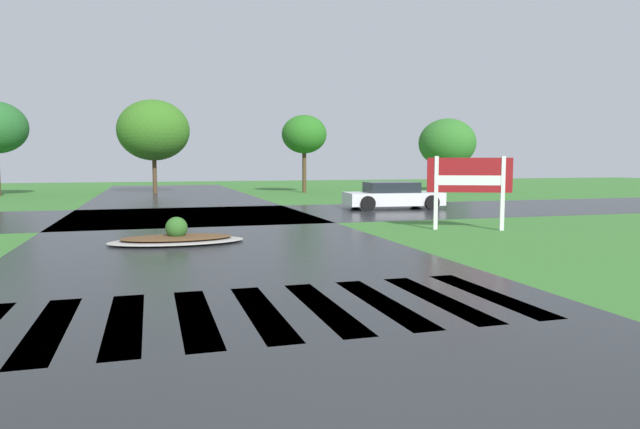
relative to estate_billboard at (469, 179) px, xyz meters
name	(u,v)px	position (x,y,z in m)	size (l,w,h in m)	color
asphalt_roadway	(217,252)	(-7.90, -2.23, -1.54)	(9.21, 80.00, 0.01)	#232628
asphalt_cross_road	(190,216)	(-7.90, 7.14, -1.54)	(90.00, 8.29, 0.01)	#232628
crosswalk_stripes	(262,311)	(-7.90, -7.67, -1.54)	(7.65, 3.07, 0.01)	white
estate_billboard	(469,179)	(0.00, 0.00, 0.00)	(2.37, 1.09, 2.26)	white
median_island	(177,238)	(-8.72, -0.44, -1.41)	(3.42, 1.70, 0.68)	#9E9B93
car_blue_compact	(393,196)	(1.04, 8.05, -0.97)	(4.42, 2.51, 1.19)	silver
background_treeline	(122,131)	(-10.96, 23.26, 2.52)	(43.80, 6.98, 6.34)	#4C3823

